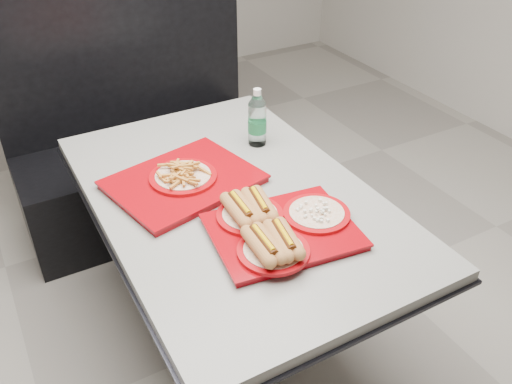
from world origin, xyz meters
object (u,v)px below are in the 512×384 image
diner_table (234,231)px  tray_far (183,178)px  booth_bench (141,146)px  water_bottle (257,121)px  tray_near (277,227)px

diner_table → tray_far: 0.27m
diner_table → booth_bench: (0.00, 1.09, -0.18)m
diner_table → booth_bench: bearing=90.0°
booth_bench → water_bottle: booth_bench is taller
tray_near → tray_far: bearing=109.1°
tray_near → tray_far: size_ratio=0.85×
water_bottle → booth_bench: bearing=107.0°
diner_table → booth_bench: size_ratio=1.05×
diner_table → tray_far: (-0.13, 0.14, 0.19)m
tray_near → booth_bench: bearing=90.6°
water_bottle → diner_table: bearing=-132.5°
tray_near → water_bottle: size_ratio=2.05×
tray_far → water_bottle: bearing=20.1°
tray_near → diner_table: bearing=93.1°
tray_far → booth_bench: bearing=82.4°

